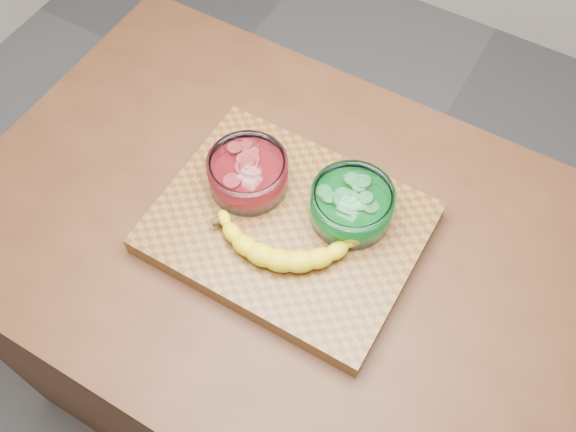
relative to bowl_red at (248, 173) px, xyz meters
The scene contains 6 objects.
ground 0.98m from the bowl_red, 18.54° to the right, with size 3.50×3.50×0.00m, color #545459.
counter 0.53m from the bowl_red, 18.54° to the right, with size 1.20×0.80×0.90m, color #462715.
cutting_board 0.12m from the bowl_red, 18.54° to the right, with size 0.45×0.35×0.04m, color brown.
bowl_red is the anchor object (origin of this frame).
bowl_green 0.19m from the bowl_red, ahead, with size 0.14×0.14×0.07m.
banana 0.13m from the bowl_red, 32.22° to the right, with size 0.27×0.16×0.04m, color gold, non-canonical shape.
Camera 1 is at (0.29, -0.49, 1.90)m, focal length 40.00 mm.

